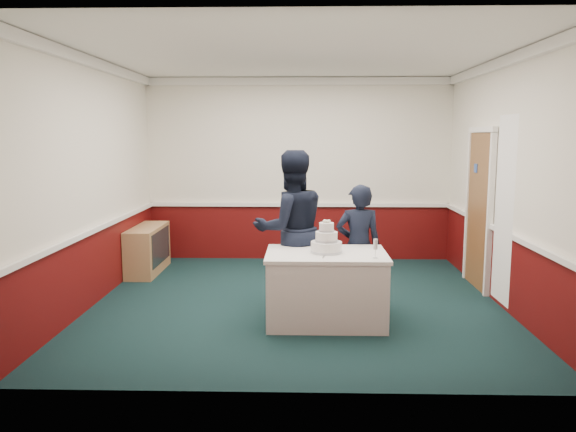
{
  "coord_description": "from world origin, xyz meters",
  "views": [
    {
      "loc": [
        0.07,
        -6.79,
        2.06
      ],
      "look_at": [
        -0.11,
        -0.1,
        1.1
      ],
      "focal_mm": 35.0,
      "sensor_mm": 36.0,
      "label": 1
    }
  ],
  "objects_px": {
    "wedding_cake": "(326,243)",
    "person_woman": "(358,246)",
    "cake_table": "(326,287)",
    "person_man": "(291,229)",
    "cake_knife": "(324,256)",
    "champagne_flute": "(375,245)",
    "sideboard": "(148,249)"
  },
  "relations": [
    {
      "from": "sideboard",
      "to": "cake_table",
      "type": "distance_m",
      "value": 3.44
    },
    {
      "from": "wedding_cake",
      "to": "person_man",
      "type": "xyz_separation_m",
      "value": [
        -0.4,
        0.59,
        0.05
      ]
    },
    {
      "from": "champagne_flute",
      "to": "person_man",
      "type": "relative_size",
      "value": 0.11
    },
    {
      "from": "sideboard",
      "to": "cake_knife",
      "type": "xyz_separation_m",
      "value": [
        2.58,
        -2.44,
        0.44
      ]
    },
    {
      "from": "cake_knife",
      "to": "wedding_cake",
      "type": "bearing_deg",
      "value": 92.01
    },
    {
      "from": "wedding_cake",
      "to": "person_man",
      "type": "distance_m",
      "value": 0.72
    },
    {
      "from": "wedding_cake",
      "to": "person_woman",
      "type": "relative_size",
      "value": 0.24
    },
    {
      "from": "sideboard",
      "to": "cake_table",
      "type": "height_order",
      "value": "cake_table"
    },
    {
      "from": "sideboard",
      "to": "wedding_cake",
      "type": "xyz_separation_m",
      "value": [
        2.61,
        -2.24,
        0.55
      ]
    },
    {
      "from": "wedding_cake",
      "to": "person_man",
      "type": "height_order",
      "value": "person_man"
    },
    {
      "from": "cake_table",
      "to": "person_man",
      "type": "distance_m",
      "value": 0.9
    },
    {
      "from": "cake_table",
      "to": "wedding_cake",
      "type": "bearing_deg",
      "value": 90.0
    },
    {
      "from": "person_woman",
      "to": "cake_knife",
      "type": "bearing_deg",
      "value": 57.38
    },
    {
      "from": "wedding_cake",
      "to": "person_woman",
      "type": "bearing_deg",
      "value": 54.68
    },
    {
      "from": "cake_knife",
      "to": "champagne_flute",
      "type": "height_order",
      "value": "champagne_flute"
    },
    {
      "from": "champagne_flute",
      "to": "person_woman",
      "type": "bearing_deg",
      "value": 96.06
    },
    {
      "from": "champagne_flute",
      "to": "cake_table",
      "type": "bearing_deg",
      "value": 150.75
    },
    {
      "from": "sideboard",
      "to": "wedding_cake",
      "type": "distance_m",
      "value": 3.48
    },
    {
      "from": "champagne_flute",
      "to": "person_man",
      "type": "xyz_separation_m",
      "value": [
        -0.9,
        0.87,
        0.02
      ]
    },
    {
      "from": "cake_table",
      "to": "cake_knife",
      "type": "xyz_separation_m",
      "value": [
        -0.03,
        -0.2,
        0.39
      ]
    },
    {
      "from": "wedding_cake",
      "to": "person_woman",
      "type": "xyz_separation_m",
      "value": [
        0.41,
        0.58,
        -0.15
      ]
    },
    {
      "from": "cake_table",
      "to": "person_man",
      "type": "relative_size",
      "value": 0.7
    },
    {
      "from": "cake_knife",
      "to": "champagne_flute",
      "type": "distance_m",
      "value": 0.55
    },
    {
      "from": "cake_table",
      "to": "cake_knife",
      "type": "height_order",
      "value": "cake_knife"
    },
    {
      "from": "cake_table",
      "to": "wedding_cake",
      "type": "xyz_separation_m",
      "value": [
        0.0,
        0.0,
        0.5
      ]
    },
    {
      "from": "cake_table",
      "to": "person_woman",
      "type": "height_order",
      "value": "person_woman"
    },
    {
      "from": "cake_table",
      "to": "wedding_cake",
      "type": "height_order",
      "value": "wedding_cake"
    },
    {
      "from": "cake_table",
      "to": "cake_knife",
      "type": "relative_size",
      "value": 6.0
    },
    {
      "from": "champagne_flute",
      "to": "person_man",
      "type": "bearing_deg",
      "value": 135.87
    },
    {
      "from": "wedding_cake",
      "to": "cake_knife",
      "type": "bearing_deg",
      "value": -98.53
    },
    {
      "from": "sideboard",
      "to": "cake_table",
      "type": "bearing_deg",
      "value": -40.61
    },
    {
      "from": "cake_table",
      "to": "cake_knife",
      "type": "distance_m",
      "value": 0.44
    }
  ]
}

